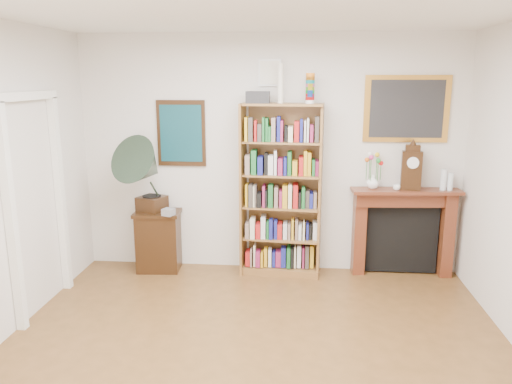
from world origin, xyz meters
The scene contains 15 objects.
room centered at (0.00, 0.00, 1.40)m, with size 4.51×5.01×2.81m.
door_casing centered at (-2.21, 1.20, 1.26)m, with size 0.08×1.02×2.17m.
teal_poster centered at (-1.05, 2.48, 1.65)m, with size 0.58×0.04×0.78m.
small_picture centered at (0.00, 2.48, 2.35)m, with size 0.26×0.04×0.30m.
gilt_painting centered at (1.55, 2.48, 1.95)m, with size 0.95×0.04×0.75m.
bookshelf centered at (0.15, 2.31, 1.13)m, with size 0.96×0.41×2.32m.
side_cabinet centered at (-1.33, 2.28, 0.37)m, with size 0.54×0.39×0.73m, color black.
fireplace centered at (1.58, 2.41, 0.61)m, with size 1.26×0.38×1.05m.
gramophone centered at (-1.40, 2.16, 1.27)m, with size 0.79×0.87×0.94m.
cd_stack centered at (-1.15, 2.13, 0.77)m, with size 0.12×0.12×0.08m, color #A0A1AC.
mantel_clock centered at (1.62, 2.34, 1.29)m, with size 0.23×0.15×0.51m.
flower_vase centered at (1.20, 2.38, 1.12)m, with size 0.15×0.15×0.16m, color white.
teacup centered at (1.46, 2.30, 1.08)m, with size 0.08×0.08×0.06m, color white.
bottle_left centered at (1.99, 2.36, 1.17)m, with size 0.07×0.07×0.24m, color silver.
bottle_right centered at (2.06, 2.35, 1.15)m, with size 0.06×0.06×0.20m, color silver.
Camera 1 is at (0.34, -3.34, 2.30)m, focal length 35.00 mm.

